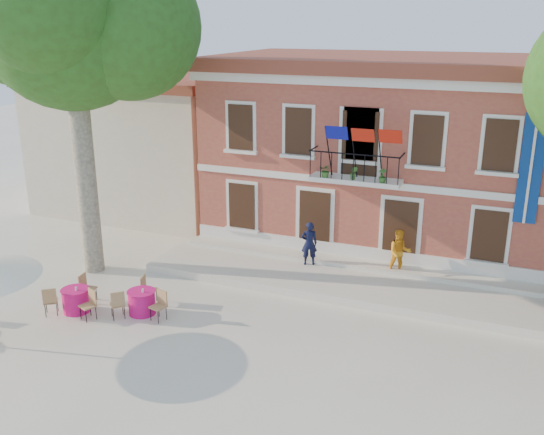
{
  "coord_description": "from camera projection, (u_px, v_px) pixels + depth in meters",
  "views": [
    {
      "loc": [
        7.0,
        -14.63,
        8.84
      ],
      "look_at": [
        -0.33,
        3.5,
        2.45
      ],
      "focal_mm": 40.0,
      "sensor_mm": 36.0,
      "label": 1
    }
  ],
  "objects": [
    {
      "name": "pedestrian_orange",
      "position": [
        399.0,
        252.0,
        21.12
      ],
      "size": [
        0.96,
        0.85,
        1.64
      ],
      "primitive_type": "imported",
      "rotation": [
        0.0,
        0.0,
        0.33
      ],
      "color": "orange",
      "rests_on": "terrace"
    },
    {
      "name": "main_building",
      "position": [
        383.0,
        148.0,
        25.04
      ],
      "size": [
        13.5,
        9.59,
        7.5
      ],
      "color": "#A55A3B",
      "rests_on": "ground"
    },
    {
      "name": "plane_tree_west",
      "position": [
        70.0,
        20.0,
        19.77
      ],
      "size": [
        6.11,
        6.11,
        12.0
      ],
      "color": "#A59E84",
      "rests_on": "ground"
    },
    {
      "name": "pedestrian_navy",
      "position": [
        309.0,
        243.0,
        21.99
      ],
      "size": [
        0.7,
        0.59,
        1.63
      ],
      "primitive_type": "imported",
      "rotation": [
        0.0,
        0.0,
        3.54
      ],
      "color": "black",
      "rests_on": "terrace"
    },
    {
      "name": "cafe_table_0",
      "position": [
        142.0,
        301.0,
        19.03
      ],
      "size": [
        1.81,
        1.8,
        0.95
      ],
      "color": "#D9145D",
      "rests_on": "ground"
    },
    {
      "name": "neighbor_west",
      "position": [
        158.0,
        138.0,
        30.21
      ],
      "size": [
        9.4,
        9.4,
        6.4
      ],
      "color": "beige",
      "rests_on": "ground"
    },
    {
      "name": "terrace",
      "position": [
        343.0,
        280.0,
        21.25
      ],
      "size": [
        14.0,
        3.4,
        0.3
      ],
      "primitive_type": "cube",
      "color": "silver",
      "rests_on": "ground"
    },
    {
      "name": "cafe_table_1",
      "position": [
        76.0,
        299.0,
        19.16
      ],
      "size": [
        1.86,
        1.72,
        0.95
      ],
      "color": "#D9145D",
      "rests_on": "ground"
    },
    {
      "name": "ground",
      "position": [
        239.0,
        330.0,
        18.13
      ],
      "size": [
        90.0,
        90.0,
        0.0
      ],
      "primitive_type": "plane",
      "color": "beige",
      "rests_on": "ground"
    }
  ]
}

